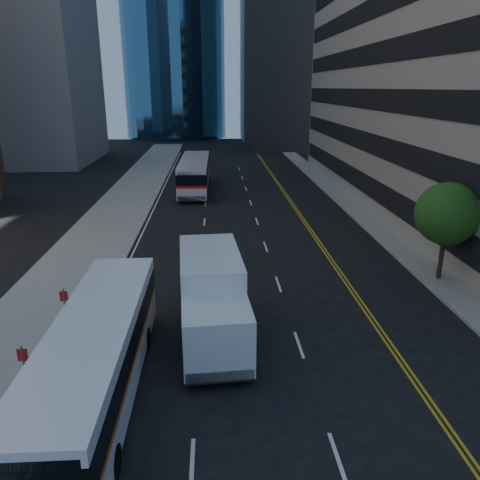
% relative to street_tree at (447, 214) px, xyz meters
% --- Properties ---
extents(ground, '(160.00, 160.00, 0.00)m').
position_rel_street_tree_xyz_m(ground, '(-9.00, -8.00, -3.64)').
color(ground, black).
rests_on(ground, ground).
extents(sidewalk_west, '(5.00, 90.00, 0.15)m').
position_rel_street_tree_xyz_m(sidewalk_west, '(-19.50, 17.00, -3.57)').
color(sidewalk_west, gray).
rests_on(sidewalk_west, ground).
extents(sidewalk_east, '(2.00, 90.00, 0.15)m').
position_rel_street_tree_xyz_m(sidewalk_east, '(-0.00, 17.00, -3.57)').
color(sidewalk_east, gray).
rests_on(sidewalk_east, ground).
extents(midrise_west, '(18.00, 18.00, 35.00)m').
position_rel_street_tree_xyz_m(midrise_west, '(-37.00, 44.00, 13.86)').
color(midrise_west, gray).
rests_on(midrise_west, ground).
extents(street_tree, '(3.20, 3.20, 5.10)m').
position_rel_street_tree_xyz_m(street_tree, '(0.00, 0.00, 0.00)').
color(street_tree, '#332114').
rests_on(street_tree, sidewalk_east).
extents(bus_front, '(2.44, 11.07, 2.85)m').
position_rel_street_tree_xyz_m(bus_front, '(-15.60, -8.94, -2.08)').
color(bus_front, white).
rests_on(bus_front, ground).
extents(bus_rear, '(2.82, 12.10, 3.11)m').
position_rel_street_tree_xyz_m(bus_rear, '(-13.57, 23.45, -1.94)').
color(bus_rear, silver).
rests_on(bus_rear, ground).
extents(box_truck, '(2.87, 7.16, 3.36)m').
position_rel_street_tree_xyz_m(box_truck, '(-11.91, -5.21, -1.87)').
color(box_truck, white).
rests_on(box_truck, ground).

